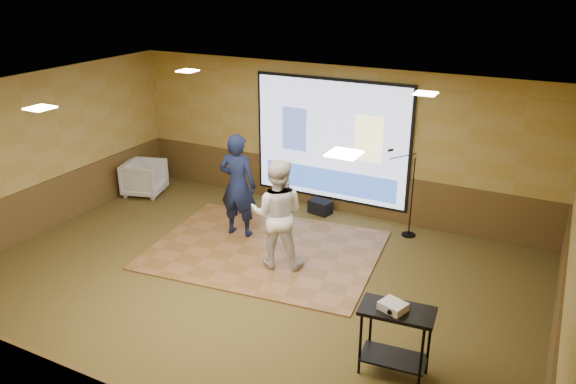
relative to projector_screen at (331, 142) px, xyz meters
The scene contains 18 objects.
ground 3.74m from the projector_screen, 90.00° to the right, with size 9.00×9.00×0.00m, color #313719.
room_shell 3.49m from the projector_screen, 90.00° to the right, with size 9.04×7.04×3.02m.
wainscot_back 1.00m from the projector_screen, 90.00° to the left, with size 9.00×0.04×0.95m, color brown.
wainscot_left 5.73m from the projector_screen, 142.51° to the right, with size 0.04×7.00×0.95m, color brown.
wainscot_right 5.73m from the projector_screen, 37.49° to the right, with size 0.04×7.00×0.95m, color brown.
projector_screen is the anchor object (origin of this frame).
downlight_nw 3.12m from the projector_screen, 143.35° to the right, with size 0.32×0.32×0.02m, color #FFE7BF.
downlight_ne 3.12m from the projector_screen, 36.65° to the right, with size 0.32×0.32×0.02m, color #FFE7BF.
downlight_sw 5.61m from the projector_screen, 114.02° to the right, with size 0.32×0.32×0.02m, color #FFE7BF.
downlight_se 5.61m from the projector_screen, 65.98° to the right, with size 0.32×0.32×0.02m, color #FFE7BF.
dance_floor 2.68m from the projector_screen, 97.26° to the right, with size 3.95×3.01×0.03m, color brown.
player_left 2.20m from the projector_screen, 118.70° to the right, with size 0.72×0.47×1.96m, color #121A39.
player_right 2.67m from the projector_screen, 86.12° to the right, with size 0.91×0.71×1.88m, color silver.
av_table 5.23m from the projector_screen, 57.96° to the right, with size 0.89×0.47×0.94m.
projector 5.19m from the projector_screen, 58.60° to the right, with size 0.30×0.25×0.10m, color silver.
mic_stand 2.09m from the projector_screen, 14.21° to the right, with size 0.65×0.27×1.67m.
banquet_chair 4.28m from the projector_screen, 164.94° to the right, with size 0.82×0.84×0.76m, color gray.
duffel_bag 1.37m from the projector_screen, 105.96° to the right, with size 0.44×0.30×0.28m, color black.
Camera 1 is at (4.16, -6.60, 4.73)m, focal length 35.00 mm.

